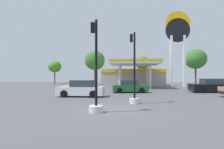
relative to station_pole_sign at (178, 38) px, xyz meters
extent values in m
plane|color=#56565B|center=(-9.92, -22.50, -8.52)|extent=(90.00, 90.00, 0.00)
cube|color=#ADA89E|center=(-7.67, 4.07, -6.89)|extent=(11.95, 5.78, 3.26)
cube|color=#EAB70C|center=(-7.67, 1.13, -5.61)|extent=(11.95, 0.12, 0.60)
cube|color=white|center=(-7.67, -2.87, -4.59)|extent=(7.66, 7.51, 0.35)
cube|color=#EAB70C|center=(-7.67, -2.87, -4.26)|extent=(7.76, 7.61, 0.30)
cylinder|color=silver|center=(-9.97, -4.94, -6.64)|extent=(0.32, 0.32, 3.76)
cylinder|color=silver|center=(-5.38, -4.94, -6.64)|extent=(0.32, 0.32, 3.76)
cylinder|color=silver|center=(-9.97, -0.81, -6.64)|extent=(0.32, 0.32, 3.76)
cylinder|color=silver|center=(-5.38, -0.81, -6.64)|extent=(0.32, 0.32, 3.76)
cube|color=#4C4C51|center=(-7.67, -2.87, -7.97)|extent=(0.90, 0.60, 1.10)
cube|color=white|center=(-1.11, -0.01, -4.03)|extent=(0.40, 0.56, 8.98)
cube|color=white|center=(1.11, -0.01, -4.03)|extent=(0.40, 0.56, 8.98)
cylinder|color=black|center=(0.00, -0.01, 1.41)|extent=(4.19, 0.22, 4.19)
cylinder|color=#F2B20C|center=(0.00, 0.01, 2.66)|extent=(4.19, 0.22, 4.19)
cube|color=white|center=(0.00, 0.05, 2.04)|extent=(3.86, 0.08, 0.75)
cylinder|color=black|center=(-14.64, -16.68, -8.19)|extent=(0.67, 0.24, 0.66)
cylinder|color=black|center=(-14.60, -14.89, -8.19)|extent=(0.67, 0.24, 0.66)
cylinder|color=black|center=(-11.94, -16.74, -8.19)|extent=(0.67, 0.24, 0.66)
cylinder|color=black|center=(-11.90, -14.95, -8.19)|extent=(0.67, 0.24, 0.66)
cube|color=silver|center=(-13.27, -15.81, -7.97)|extent=(4.39, 1.92, 0.79)
cube|color=#2D3842|center=(-13.11, -15.82, -7.29)|extent=(2.11, 1.66, 0.66)
cube|color=black|center=(-15.40, -15.77, -8.09)|extent=(0.16, 1.74, 0.25)
cylinder|color=black|center=(-16.15, -11.20, -8.23)|extent=(0.61, 0.29, 0.59)
cylinder|color=black|center=(-15.91, -9.63, -8.23)|extent=(0.61, 0.29, 0.59)
cylinder|color=black|center=(-13.77, -11.55, -8.23)|extent=(0.61, 0.29, 0.59)
cylinder|color=black|center=(-13.54, -9.98, -8.23)|extent=(0.61, 0.29, 0.59)
cube|color=orange|center=(-14.84, -10.59, -8.03)|extent=(4.06, 2.17, 0.70)
cube|color=#2D3842|center=(-14.71, -10.61, -7.43)|extent=(2.03, 1.69, 0.59)
cube|color=black|center=(-16.72, -10.31, -8.13)|extent=(0.33, 1.54, 0.22)
cube|color=black|center=(-0.16, -15.72, -8.07)|extent=(0.28, 1.78, 0.26)
cylinder|color=black|center=(-0.38, -11.31, -8.17)|extent=(0.71, 0.28, 0.69)
cylinder|color=black|center=(-0.48, -9.44, -8.17)|extent=(0.71, 0.28, 0.69)
cylinder|color=black|center=(2.34, -9.30, -8.17)|extent=(0.71, 0.28, 0.69)
cube|color=black|center=(0.98, -10.30, -7.95)|extent=(4.65, 2.15, 0.82)
cube|color=#2D3842|center=(1.14, -10.29, -7.23)|extent=(2.26, 1.80, 0.69)
cube|color=black|center=(-1.25, -10.42, -8.07)|extent=(0.23, 1.82, 0.26)
cylinder|color=black|center=(-7.37, -10.28, -8.21)|extent=(0.63, 0.27, 0.62)
cylinder|color=black|center=(-7.22, -11.93, -8.21)|extent=(0.63, 0.27, 0.62)
cylinder|color=black|center=(-9.87, -10.51, -8.21)|extent=(0.63, 0.27, 0.62)
cylinder|color=black|center=(-9.72, -12.16, -8.21)|extent=(0.63, 0.27, 0.62)
cube|color=#1E5928|center=(-8.54, -11.22, -8.01)|extent=(4.19, 2.06, 0.73)
cube|color=#2D3842|center=(-8.69, -11.23, -7.37)|extent=(2.06, 1.68, 0.62)
cube|color=black|center=(-6.56, -11.04, -8.12)|extent=(0.26, 1.62, 0.23)
cylinder|color=silver|center=(-10.61, -23.27, -8.34)|extent=(0.79, 0.79, 0.37)
cylinder|color=black|center=(-10.61, -23.27, -5.82)|extent=(0.14, 0.14, 4.67)
cube|color=black|center=(-10.83, -23.11, -3.86)|extent=(0.21, 0.20, 0.57)
sphere|color=red|center=(-10.83, -22.99, -3.68)|extent=(0.15, 0.15, 0.15)
sphere|color=#D89E0C|center=(-10.83, -22.99, -3.86)|extent=(0.15, 0.15, 0.15)
sphere|color=green|center=(-10.83, -22.99, -4.04)|extent=(0.15, 0.15, 0.15)
cylinder|color=silver|center=(-8.39, -19.86, -8.34)|extent=(0.71, 0.71, 0.37)
cylinder|color=black|center=(-8.39, -19.86, -5.78)|extent=(0.14, 0.14, 4.73)
cube|color=black|center=(-8.61, -19.70, -3.80)|extent=(0.21, 0.20, 0.57)
sphere|color=red|center=(-8.61, -19.58, -3.62)|extent=(0.15, 0.15, 0.15)
sphere|color=#D89E0C|center=(-8.61, -19.58, -3.80)|extent=(0.15, 0.15, 0.15)
sphere|color=green|center=(-8.61, -19.58, -3.98)|extent=(0.15, 0.15, 0.15)
cylinder|color=brown|center=(-26.26, 10.83, -7.02)|extent=(0.27, 0.27, 2.99)
ellipsoid|color=#449021|center=(-26.26, 10.83, -4.35)|extent=(3.14, 3.14, 2.80)
cylinder|color=brown|center=(-16.00, 8.27, -6.66)|extent=(0.27, 0.27, 3.72)
ellipsoid|color=#367228|center=(-16.00, 8.27, -3.12)|extent=(4.47, 4.47, 4.33)
cylinder|color=brown|center=(-5.19, 9.66, -6.70)|extent=(0.28, 0.28, 3.64)
ellipsoid|color=#417B24|center=(-5.19, 9.66, -3.67)|extent=(3.22, 3.22, 3.14)
cylinder|color=brown|center=(6.45, 9.53, -6.55)|extent=(0.37, 0.37, 3.93)
ellipsoid|color=#36762D|center=(6.45, 9.53, -2.81)|extent=(4.73, 4.73, 4.46)
camera|label=1|loc=(-8.99, -33.33, -6.51)|focal=30.00mm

